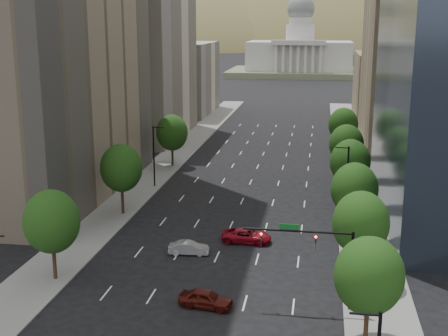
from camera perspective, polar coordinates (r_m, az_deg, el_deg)
The scene contains 23 objects.
sidewalk_left at distance 85.37m, azimuth -8.68°, elevation -2.55°, with size 6.00×200.00×0.15m, color slate.
sidewalk_right at distance 81.65m, azimuth 12.57°, elevation -3.49°, with size 6.00×200.00×0.15m, color slate.
midrise_cream_left at distance 126.06m, azimuth -7.17°, elevation 10.78°, with size 14.00×30.00×35.00m, color beige.
filler_left at distance 158.56m, azimuth -3.74°, elevation 8.36°, with size 14.00×26.00×18.00m, color beige.
parking_tan_right at distance 119.20m, azimuth 16.50°, elevation 8.96°, with size 14.00×30.00×30.00m, color #8C7759.
filler_right at distance 152.49m, azimuth 14.81°, elevation 7.35°, with size 14.00×26.00×16.00m, color #8C7759.
tree_right_0 at distance 46.88m, azimuth 13.41°, elevation -9.78°, with size 5.20×5.20×8.39m.
tree_right_1 at distance 57.01m, azimuth 12.67°, elevation -5.07°, with size 5.20×5.20×8.75m.
tree_right_2 at distance 68.51m, azimuth 12.10°, elevation -1.97°, with size 5.20×5.20×8.61m.
tree_right_3 at distance 80.06m, azimuth 11.71°, elevation 0.53°, with size 5.20×5.20×8.89m.
tree_right_4 at distance 93.83m, azimuth 11.36°, elevation 2.20°, with size 5.20×5.20×8.46m.
tree_right_5 at distance 109.50m, azimuth 11.08°, elevation 4.00°, with size 5.20×5.20×8.75m.
tree_left_0 at distance 58.28m, azimuth -15.81°, elevation -4.84°, with size 5.20×5.20×8.75m.
tree_left_1 at distance 76.07m, azimuth -9.58°, elevation -0.01°, with size 5.20×5.20×8.97m.
tree_left_2 at distance 100.54m, azimuth -4.88°, elevation 3.31°, with size 5.20×5.20×8.68m.
streetlight_rn at distance 75.43m, azimuth 11.40°, elevation -1.09°, with size 1.70×0.20×9.00m.
streetlight_ln at distance 88.25m, azimuth -6.54°, elevation 1.25°, with size 1.70×0.20×9.00m.
traffic_signal at distance 51.43m, azimuth 9.12°, elevation -7.68°, with size 9.12×0.40×7.38m.
capitol at distance 268.26m, azimuth 7.07°, elevation 10.39°, with size 60.00×40.00×35.20m.
foothills at distance 620.88m, azimuth 11.44°, elevation 7.79°, with size 720.00×413.00×263.00m.
car_maroon at distance 52.78m, azimuth -1.71°, elevation -12.12°, with size 1.86×4.62×1.58m, color #46110B.
car_silver at distance 63.94m, azimuth -3.31°, elevation -7.47°, with size 1.46×4.20×1.38m, color #A9AAAF.
car_red_far at distance 67.13m, azimuth 2.12°, elevation -6.35°, with size 2.50×5.41×1.50m, color maroon.
Camera 1 is at (10.03, -17.93, 23.81)m, focal length 48.92 mm.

